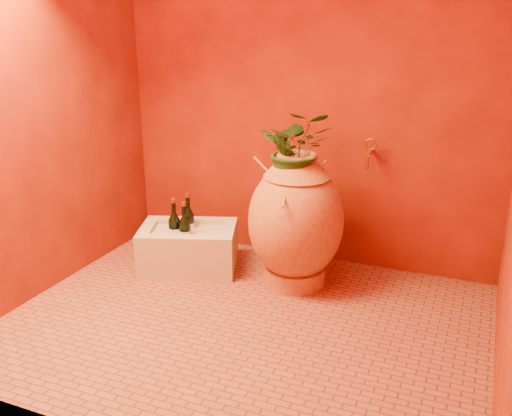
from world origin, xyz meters
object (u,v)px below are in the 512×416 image
at_px(amphora, 296,220).
at_px(wine_bottle_a, 185,233).
at_px(wine_bottle_c, 189,225).
at_px(wall_tap, 370,152).
at_px(stone_basin, 189,248).
at_px(wine_bottle_b, 175,230).

height_order(amphora, wine_bottle_a, amphora).
relative_size(wine_bottle_c, wall_tap, 1.87).
height_order(stone_basin, wine_bottle_a, wine_bottle_a).
xyz_separation_m(stone_basin, wine_bottle_a, (0.01, -0.06, 0.13)).
relative_size(wine_bottle_a, wine_bottle_c, 0.95).
xyz_separation_m(stone_basin, wall_tap, (1.05, 0.40, 0.65)).
height_order(amphora, wall_tap, wall_tap).
distance_m(stone_basin, wine_bottle_b, 0.16).
xyz_separation_m(wine_bottle_c, wall_tap, (1.08, 0.34, 0.51)).
bearing_deg(wall_tap, wine_bottle_a, -156.10).
xyz_separation_m(wine_bottle_a, wine_bottle_b, (-0.08, 0.00, 0.00)).
relative_size(stone_basin, wine_bottle_c, 2.13).
distance_m(stone_basin, wine_bottle_a, 0.14).
distance_m(amphora, wall_tap, 0.61).
bearing_deg(wine_bottle_c, wine_bottle_b, -106.52).
distance_m(stone_basin, wine_bottle_c, 0.15).
relative_size(amphora, stone_basin, 1.16).
height_order(amphora, wine_bottle_c, amphora).
xyz_separation_m(amphora, wine_bottle_c, (-0.73, 0.00, -0.13)).
distance_m(wine_bottle_c, wall_tap, 1.24).
distance_m(amphora, wine_bottle_b, 0.79).
relative_size(stone_basin, wine_bottle_a, 2.25).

